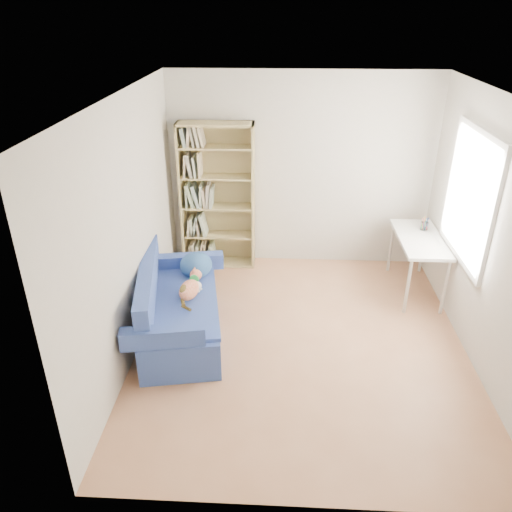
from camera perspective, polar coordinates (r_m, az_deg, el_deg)
The scene contains 6 objects.
ground at distance 5.55m, azimuth 5.15°, elevation -9.81°, with size 4.00×4.00×0.00m, color #A86F4B.
room_shell at distance 4.80m, azimuth 7.12°, elevation 6.28°, with size 3.54×4.04×2.62m.
sofa at distance 5.58m, azimuth -8.96°, elevation -5.86°, with size 1.09×1.82×0.83m.
bookshelf at distance 6.78m, azimuth -4.39°, elevation 6.10°, with size 0.99×0.31×1.98m.
desk at distance 6.47m, azimuth 18.19°, elevation 1.40°, with size 0.53×1.15×0.75m.
pen_cup at distance 6.65m, azimuth 18.70°, elevation 3.38°, with size 0.09×0.09×0.17m.
Camera 1 is at (-0.26, -4.45, 3.31)m, focal length 35.00 mm.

